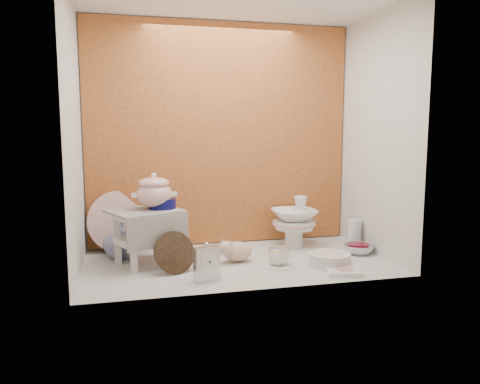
% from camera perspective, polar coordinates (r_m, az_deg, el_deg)
% --- Properties ---
extents(ground, '(1.80, 1.80, 0.00)m').
position_cam_1_polar(ground, '(2.85, -0.30, -8.48)').
color(ground, silver).
rests_on(ground, ground).
extents(niche_shell, '(1.86, 1.03, 1.53)m').
position_cam_1_polar(niche_shell, '(2.91, -1.15, 10.40)').
color(niche_shell, '#BC662F').
rests_on(niche_shell, ground).
extents(step_stool, '(0.48, 0.46, 0.32)m').
position_cam_1_polar(step_stool, '(2.82, -11.41, -5.39)').
color(step_stool, silver).
rests_on(step_stool, ground).
extents(soup_tureen, '(0.26, 0.26, 0.21)m').
position_cam_1_polar(soup_tureen, '(2.81, -10.37, 0.14)').
color(soup_tureen, white).
rests_on(soup_tureen, step_stool).
extents(cobalt_bowl, '(0.18, 0.18, 0.06)m').
position_cam_1_polar(cobalt_bowl, '(2.83, -9.43, -1.36)').
color(cobalt_bowl, '#090A47').
rests_on(cobalt_bowl, step_stool).
extents(floral_platter, '(0.41, 0.19, 0.39)m').
position_cam_1_polar(floral_platter, '(3.15, -14.52, -3.48)').
color(floral_platter, white).
rests_on(floral_platter, ground).
extents(blue_white_vase, '(0.25, 0.25, 0.24)m').
position_cam_1_polar(blue_white_vase, '(3.01, -14.21, -5.51)').
color(blue_white_vase, silver).
rests_on(blue_white_vase, ground).
extents(lacquer_tray, '(0.26, 0.19, 0.23)m').
position_cam_1_polar(lacquer_tray, '(2.64, -7.95, -7.28)').
color(lacquer_tray, black).
rests_on(lacquer_tray, ground).
extents(mantel_clock, '(0.15, 0.08, 0.20)m').
position_cam_1_polar(mantel_clock, '(2.49, -4.05, -8.46)').
color(mantel_clock, silver).
rests_on(mantel_clock, ground).
extents(plush_pig, '(0.23, 0.17, 0.13)m').
position_cam_1_polar(plush_pig, '(2.83, -0.27, -7.17)').
color(plush_pig, '#CCA68F').
rests_on(plush_pig, ground).
extents(teacup_saucer, '(0.23, 0.23, 0.01)m').
position_cam_1_polar(teacup_saucer, '(2.76, 4.69, -8.88)').
color(teacup_saucer, white).
rests_on(teacup_saucer, ground).
extents(gold_rim_teacup, '(0.15, 0.15, 0.10)m').
position_cam_1_polar(gold_rim_teacup, '(2.74, 4.70, -7.75)').
color(gold_rim_teacup, white).
rests_on(gold_rim_teacup, teacup_saucer).
extents(lattice_dish, '(0.23, 0.23, 0.03)m').
position_cam_1_polar(lattice_dish, '(2.69, 12.47, -9.32)').
color(lattice_dish, white).
rests_on(lattice_dish, ground).
extents(dinner_plate_stack, '(0.28, 0.28, 0.07)m').
position_cam_1_polar(dinner_plate_stack, '(2.81, 10.88, -8.02)').
color(dinner_plate_stack, white).
rests_on(dinner_plate_stack, ground).
extents(crystal_bowl, '(0.25, 0.25, 0.06)m').
position_cam_1_polar(crystal_bowl, '(3.11, 14.17, -6.74)').
color(crystal_bowl, silver).
rests_on(crystal_bowl, ground).
extents(clear_glass_vase, '(0.12, 0.12, 0.19)m').
position_cam_1_polar(clear_glass_vase, '(3.25, 13.67, -4.93)').
color(clear_glass_vase, silver).
rests_on(clear_glass_vase, ground).
extents(porcelain_tower, '(0.40, 0.40, 0.34)m').
position_cam_1_polar(porcelain_tower, '(3.20, 6.58, -3.54)').
color(porcelain_tower, white).
rests_on(porcelain_tower, ground).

